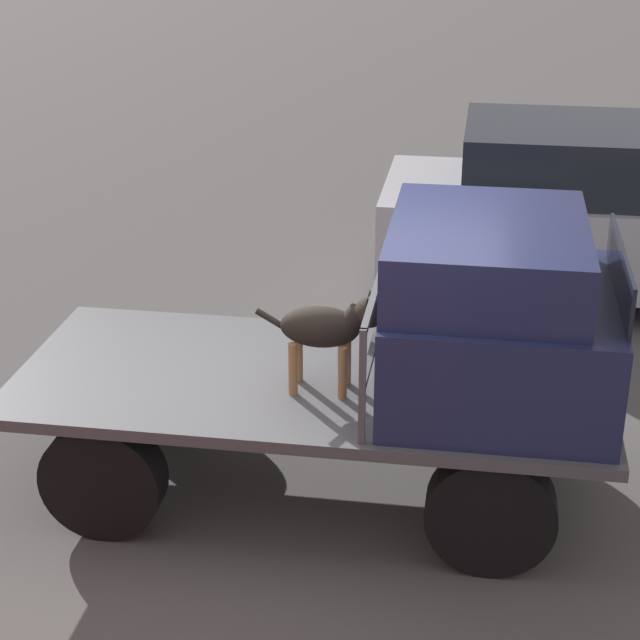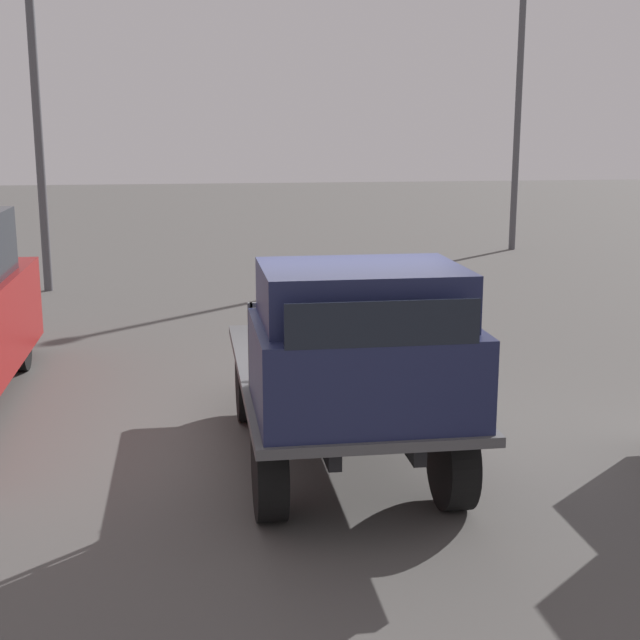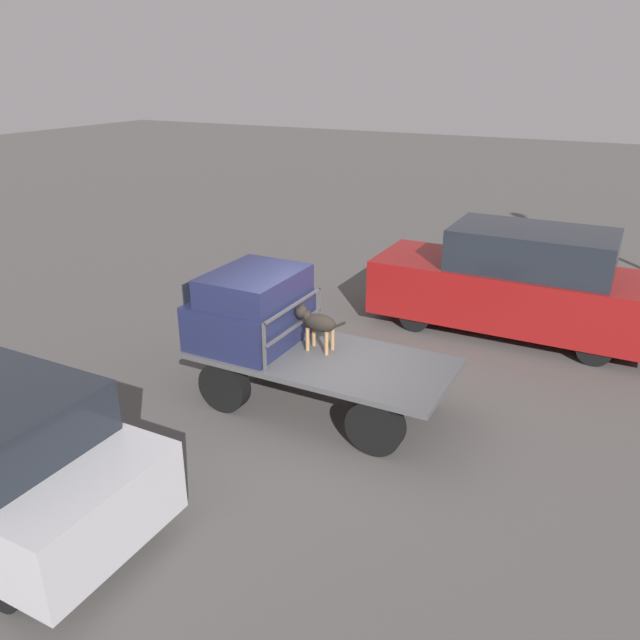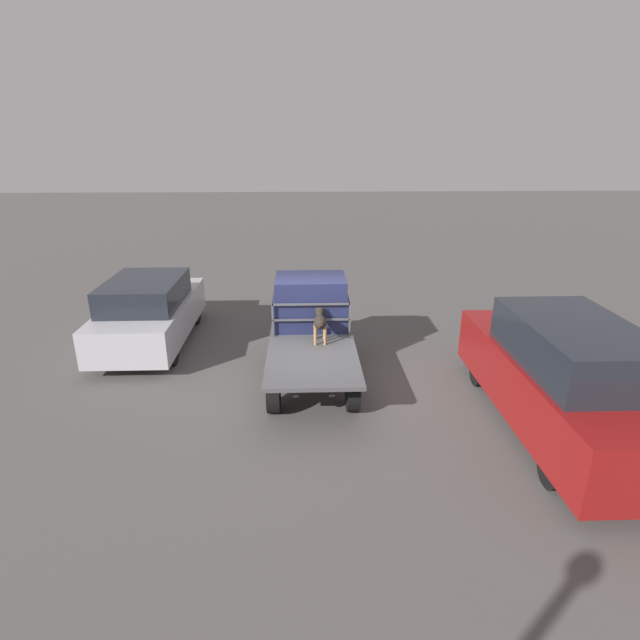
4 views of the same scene
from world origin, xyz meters
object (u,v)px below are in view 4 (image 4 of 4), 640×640
at_px(parked_sedan, 149,311).
at_px(parked_pickup_far, 562,377).
at_px(dog, 320,321).
at_px(flatbed_truck, 312,354).

height_order(parked_sedan, parked_pickup_far, parked_pickup_far).
relative_size(dog, parked_sedan, 0.20).
bearing_deg(flatbed_truck, parked_pickup_far, -115.05).
relative_size(parked_sedan, parked_pickup_far, 0.82).
distance_m(flatbed_truck, parked_sedan, 4.58).
relative_size(dog, parked_pickup_far, 0.17).
relative_size(flatbed_truck, parked_sedan, 0.91).
xyz_separation_m(flatbed_truck, dog, (0.16, -0.18, 0.69)).
bearing_deg(parked_sedan, parked_pickup_far, -110.76).
bearing_deg(parked_pickup_far, dog, 53.49).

